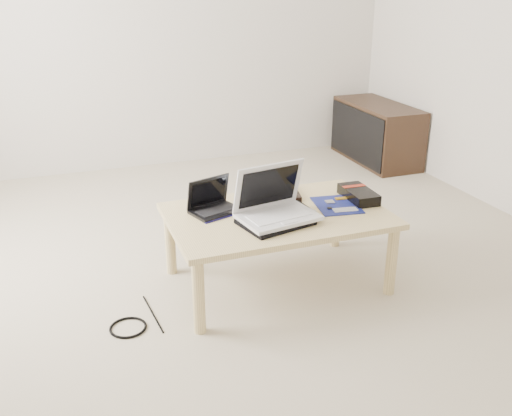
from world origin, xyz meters
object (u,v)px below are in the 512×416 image
object	(u,v)px
netbook	(214,205)
white_laptop	(275,206)
coffee_table	(277,222)
media_cabinet	(376,133)
gpu_box	(358,194)

from	to	relation	value
netbook	white_laptop	xyz separation A→B (m)	(0.25, -0.21, 0.04)
coffee_table	white_laptop	distance (m)	0.15
media_cabinet	gpu_box	size ratio (longest dim) A/B	3.41
media_cabinet	white_laptop	size ratio (longest dim) A/B	2.21
white_laptop	gpu_box	distance (m)	0.54
gpu_box	coffee_table	bearing A→B (deg)	-176.39
white_laptop	netbook	bearing A→B (deg)	140.43
coffee_table	media_cabinet	distance (m)	2.36
media_cabinet	white_laptop	world-z (taller)	white_laptop
media_cabinet	netbook	size ratio (longest dim) A/B	3.19
coffee_table	netbook	distance (m)	0.34
netbook	gpu_box	world-z (taller)	netbook
coffee_table	media_cabinet	size ratio (longest dim) A/B	1.22
media_cabinet	netbook	world-z (taller)	netbook
coffee_table	gpu_box	size ratio (longest dim) A/B	4.17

